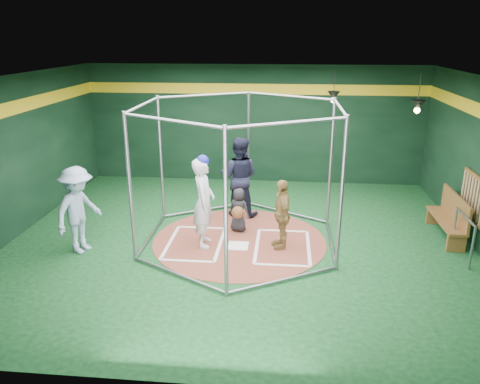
# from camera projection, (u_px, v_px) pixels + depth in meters

# --- Properties ---
(room_shell) EXTENTS (10.10, 9.10, 3.53)m
(room_shell) POSITION_uv_depth(u_px,v_px,m) (240.00, 164.00, 9.76)
(room_shell) COLOR #0C3515
(room_shell) RESTS_ON ground
(clay_disc) EXTENTS (3.80, 3.80, 0.01)m
(clay_disc) POSITION_uv_depth(u_px,v_px,m) (240.00, 240.00, 10.31)
(clay_disc) COLOR brown
(clay_disc) RESTS_ON ground
(home_plate) EXTENTS (0.43, 0.43, 0.01)m
(home_plate) POSITION_uv_depth(u_px,v_px,m) (238.00, 246.00, 10.02)
(home_plate) COLOR white
(home_plate) RESTS_ON clay_disc
(batter_box_left) EXTENTS (1.17, 1.77, 0.01)m
(batter_box_left) POSITION_uv_depth(u_px,v_px,m) (195.00, 243.00, 10.16)
(batter_box_left) COLOR white
(batter_box_left) RESTS_ON clay_disc
(batter_box_right) EXTENTS (1.17, 1.77, 0.01)m
(batter_box_right) POSITION_uv_depth(u_px,v_px,m) (283.00, 247.00, 9.98)
(batter_box_right) COLOR white
(batter_box_right) RESTS_ON clay_disc
(batting_cage) EXTENTS (4.05, 4.67, 3.00)m
(batting_cage) POSITION_uv_depth(u_px,v_px,m) (240.00, 176.00, 9.83)
(batting_cage) COLOR gray
(batting_cage) RESTS_ON ground
(bat_rack) EXTENTS (0.07, 1.25, 0.98)m
(bat_rack) POSITION_uv_depth(u_px,v_px,m) (473.00, 197.00, 9.90)
(bat_rack) COLOR brown
(bat_rack) RESTS_ON room_shell
(pendant_lamp_near) EXTENTS (0.34, 0.34, 0.90)m
(pendant_lamp_near) POSITION_uv_depth(u_px,v_px,m) (334.00, 96.00, 12.62)
(pendant_lamp_near) COLOR black
(pendant_lamp_near) RESTS_ON room_shell
(pendant_lamp_far) EXTENTS (0.34, 0.34, 0.90)m
(pendant_lamp_far) POSITION_uv_depth(u_px,v_px,m) (418.00, 105.00, 10.95)
(pendant_lamp_far) COLOR black
(pendant_lamp_far) RESTS_ON room_shell
(batter_figure) EXTENTS (0.51, 0.73, 1.99)m
(batter_figure) POSITION_uv_depth(u_px,v_px,m) (204.00, 201.00, 9.79)
(batter_figure) COLOR silver
(batter_figure) RESTS_ON clay_disc
(visitor_leopard) EXTENTS (0.57, 0.94, 1.50)m
(visitor_leopard) POSITION_uv_depth(u_px,v_px,m) (282.00, 214.00, 9.76)
(visitor_leopard) COLOR tan
(visitor_leopard) RESTS_ON clay_disc
(catcher_figure) EXTENTS (0.58, 0.63, 1.02)m
(catcher_figure) POSITION_uv_depth(u_px,v_px,m) (239.00, 210.00, 10.63)
(catcher_figure) COLOR black
(catcher_figure) RESTS_ON clay_disc
(umpire) EXTENTS (1.04, 0.86, 1.98)m
(umpire) POSITION_uv_depth(u_px,v_px,m) (239.00, 177.00, 11.46)
(umpire) COLOR black
(umpire) RESTS_ON clay_disc
(bystander_blue) EXTENTS (1.03, 1.34, 1.83)m
(bystander_blue) POSITION_uv_depth(u_px,v_px,m) (78.00, 210.00, 9.54)
(bystander_blue) COLOR #93ABC3
(bystander_blue) RESTS_ON ground
(dugout_bench) EXTENTS (0.40, 1.71, 1.00)m
(dugout_bench) POSITION_uv_depth(u_px,v_px,m) (450.00, 216.00, 10.34)
(dugout_bench) COLOR brown
(dugout_bench) RESTS_ON ground
(steel_railing) EXTENTS (0.05, 1.06, 0.91)m
(steel_railing) POSITION_uv_depth(u_px,v_px,m) (464.00, 230.00, 9.33)
(steel_railing) COLOR gray
(steel_railing) RESTS_ON ground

